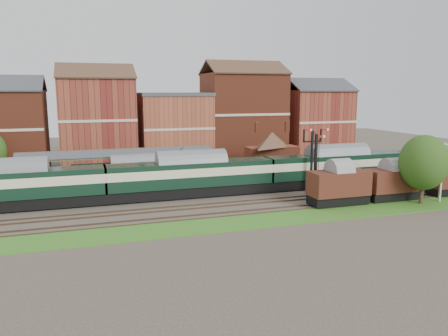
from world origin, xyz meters
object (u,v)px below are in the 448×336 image
object	(u,v)px
semaphore_bracket	(312,157)
platform_railcar	(137,172)
dmu_train	(192,175)
signal_box	(186,167)
goods_van_a	(339,185)

from	to	relation	value
semaphore_bracket	platform_railcar	world-z (taller)	semaphore_bracket
dmu_train	platform_railcar	bearing A→B (deg)	131.60
signal_box	platform_railcar	world-z (taller)	signal_box
semaphore_bracket	dmu_train	xyz separation A→B (m)	(-15.12, 2.50, -1.90)
dmu_train	signal_box	bearing A→B (deg)	88.56
signal_box	platform_railcar	bearing A→B (deg)	150.96
platform_railcar	semaphore_bracket	bearing A→B (deg)	-23.31
semaphore_bracket	goods_van_a	world-z (taller)	semaphore_bracket
signal_box	dmu_train	distance (m)	3.28
semaphore_bracket	platform_railcar	distance (m)	22.87
semaphore_bracket	platform_railcar	xyz separation A→B (m)	(-20.89, 9.00, -2.40)
signal_box	goods_van_a	xyz separation A→B (m)	(14.90, -12.25, -0.86)
dmu_train	platform_railcar	world-z (taller)	dmu_train
dmu_train	goods_van_a	xyz separation A→B (m)	(14.98, -9.00, -0.40)
signal_box	semaphore_bracket	size ratio (longest dim) A/B	0.73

